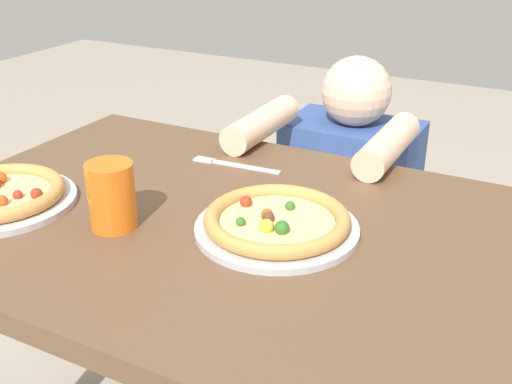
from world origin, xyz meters
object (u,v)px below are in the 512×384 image
drink_cup_colored (112,196)px  fork (232,165)px  pizza_far (277,222)px  diner_seated (346,230)px

drink_cup_colored → fork: size_ratio=0.58×
pizza_far → fork: bearing=134.4°
diner_seated → pizza_far: bearing=-82.3°
pizza_far → drink_cup_colored: drink_cup_colored is taller
drink_cup_colored → pizza_far: bearing=24.0°
pizza_far → drink_cup_colored: bearing=-156.0°
pizza_far → drink_cup_colored: (-0.26, -0.12, 0.04)m
pizza_far → diner_seated: (-0.08, 0.63, -0.34)m
pizza_far → fork: (-0.22, 0.22, -0.02)m
diner_seated → fork: bearing=-107.9°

